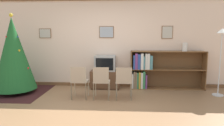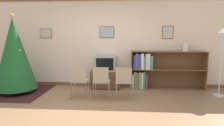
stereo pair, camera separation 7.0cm
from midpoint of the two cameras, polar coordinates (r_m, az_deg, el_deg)
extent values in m
plane|color=#936B47|center=(4.29, -4.81, -13.67)|extent=(24.00, 24.00, 0.00)
cube|color=beige|center=(6.15, -1.82, 5.83)|extent=(9.11, 0.08, 2.70)
cube|color=brown|center=(6.28, -1.82, -6.13)|extent=(9.11, 0.03, 0.10)
cube|color=brown|center=(6.54, -18.06, 8.06)|extent=(0.37, 0.02, 0.29)
cube|color=#BCB7A8|center=(6.53, -18.10, 8.06)|extent=(0.34, 0.01, 0.26)
cube|color=brown|center=(6.09, -1.12, 8.83)|extent=(0.44, 0.02, 0.35)
cube|color=#9EA8B2|center=(6.08, -1.13, 8.83)|extent=(0.41, 0.01, 0.31)
cube|color=brown|center=(6.19, 15.97, 8.42)|extent=(0.33, 0.02, 0.38)
cube|color=#BCB7A8|center=(6.18, 16.00, 8.42)|extent=(0.29, 0.01, 0.34)
cube|color=#381919|center=(6.22, -25.22, -7.49)|extent=(1.65, 1.77, 0.01)
cylinder|color=maroon|center=(6.21, -25.25, -7.00)|extent=(0.36, 0.36, 0.10)
cone|color=#1E5B28|center=(6.04, -25.83, 2.44)|extent=(1.12, 1.12, 1.95)
sphere|color=yellow|center=(6.04, -26.43, 12.15)|extent=(0.10, 0.10, 0.10)
sphere|color=red|center=(5.89, -22.42, -1.33)|extent=(0.06, 0.06, 0.06)
sphere|color=gold|center=(5.82, -24.52, 3.28)|extent=(0.06, 0.06, 0.06)
sphere|color=silver|center=(6.13, -25.14, 6.62)|extent=(0.04, 0.04, 0.04)
sphere|color=#1E4CB2|center=(6.17, -28.45, 1.20)|extent=(0.05, 0.05, 0.05)
sphere|color=silver|center=(6.09, -25.43, 7.98)|extent=(0.05, 0.05, 0.05)
sphere|color=red|center=(5.98, -27.45, 6.66)|extent=(0.05, 0.05, 0.05)
sphere|color=#1E4CB2|center=(5.94, -24.88, 6.77)|extent=(0.04, 0.04, 0.04)
sphere|color=red|center=(6.21, -28.97, -1.17)|extent=(0.05, 0.05, 0.05)
sphere|color=silver|center=(6.09, -25.66, 8.56)|extent=(0.06, 0.06, 0.06)
cube|color=#412A1A|center=(6.04, -1.49, -6.94)|extent=(0.83, 0.45, 0.05)
cube|color=brown|center=(5.98, -1.50, -4.47)|extent=(0.86, 0.47, 0.48)
cube|color=#9E9E99|center=(5.90, -1.52, -0.04)|extent=(0.61, 0.45, 0.45)
cube|color=black|center=(5.67, -1.74, -0.36)|extent=(0.50, 0.01, 0.35)
cube|color=tan|center=(5.11, -8.77, -5.11)|extent=(0.40, 0.40, 0.02)
cube|color=tan|center=(4.88, -9.32, -3.36)|extent=(0.35, 0.01, 0.38)
cylinder|color=beige|center=(5.37, -10.18, -6.90)|extent=(0.02, 0.02, 0.42)
cylinder|color=beige|center=(5.30, -6.37, -7.04)|extent=(0.02, 0.02, 0.42)
cylinder|color=beige|center=(5.04, -11.19, -7.94)|extent=(0.02, 0.02, 0.42)
cylinder|color=beige|center=(4.96, -7.13, -8.11)|extent=(0.02, 0.02, 0.42)
cylinder|color=beige|center=(4.99, -11.25, -5.76)|extent=(0.02, 0.02, 0.82)
cylinder|color=beige|center=(4.91, -7.17, -5.90)|extent=(0.02, 0.02, 0.82)
cube|color=tan|center=(5.02, -2.58, -5.27)|extent=(0.40, 0.40, 0.02)
cube|color=tan|center=(4.79, -2.86, -3.49)|extent=(0.35, 0.01, 0.38)
cylinder|color=beige|center=(5.27, -4.30, -7.11)|extent=(0.02, 0.02, 0.42)
cylinder|color=beige|center=(5.23, -0.36, -7.20)|extent=(0.02, 0.02, 0.42)
cylinder|color=beige|center=(4.92, -4.91, -8.19)|extent=(0.02, 0.02, 0.42)
cylinder|color=beige|center=(4.88, -0.69, -8.31)|extent=(0.02, 0.02, 0.42)
cylinder|color=beige|center=(4.87, -4.94, -5.96)|extent=(0.02, 0.02, 0.82)
cylinder|color=beige|center=(4.83, -0.69, -6.06)|extent=(0.02, 0.02, 0.82)
cube|color=tan|center=(4.98, 3.77, -5.37)|extent=(0.40, 0.40, 0.02)
cube|color=tan|center=(4.75, 3.78, -3.59)|extent=(0.35, 0.01, 0.38)
cylinder|color=beige|center=(5.22, 1.77, -7.24)|extent=(0.02, 0.02, 0.42)
cylinder|color=beige|center=(5.21, 5.75, -7.28)|extent=(0.02, 0.02, 0.42)
cylinder|color=beige|center=(4.87, 1.59, -8.35)|extent=(0.02, 0.02, 0.42)
cylinder|color=beige|center=(4.87, 5.87, -8.39)|extent=(0.02, 0.02, 0.42)
cylinder|color=beige|center=(4.82, 1.60, -6.09)|extent=(0.02, 0.02, 0.82)
cylinder|color=beige|center=(4.82, 5.91, -6.14)|extent=(0.02, 0.02, 0.82)
cube|color=brown|center=(5.96, 5.92, -1.92)|extent=(0.02, 0.36, 1.12)
cube|color=brown|center=(6.40, 25.32, -1.98)|extent=(0.02, 0.36, 1.12)
cube|color=brown|center=(6.02, 16.16, 3.19)|extent=(2.14, 0.36, 0.02)
cube|color=brown|center=(6.21, 15.77, -6.99)|extent=(2.14, 0.36, 0.02)
cube|color=brown|center=(6.09, 15.97, -1.77)|extent=(2.10, 0.36, 0.02)
cube|color=brown|center=(6.26, 15.64, -1.70)|extent=(2.14, 0.01, 1.12)
cube|color=silver|center=(5.98, 6.31, -5.09)|extent=(0.04, 0.25, 0.43)
cube|color=#756047|center=(5.99, 6.80, -4.71)|extent=(0.05, 0.28, 0.50)
cube|color=#756047|center=(6.01, 7.28, -4.78)|extent=(0.04, 0.30, 0.49)
cube|color=#337547|center=(5.99, 7.74, -4.93)|extent=(0.05, 0.25, 0.47)
cube|color=gold|center=(5.99, 8.28, -4.86)|extent=(0.05, 0.26, 0.48)
cube|color=silver|center=(5.98, 8.89, -4.94)|extent=(0.06, 0.23, 0.47)
cube|color=#337547|center=(6.01, 9.47, -4.71)|extent=(0.07, 0.27, 0.51)
cube|color=#7A3D7F|center=(6.04, 10.08, -5.18)|extent=(0.04, 0.30, 0.40)
cube|color=#2D4C93|center=(5.86, 6.74, 0.23)|extent=(0.05, 0.20, 0.41)
cube|color=#7A3D7F|center=(5.88, 7.37, 0.50)|extent=(0.07, 0.24, 0.46)
cube|color=#2D4C93|center=(5.87, 8.15, 0.37)|extent=(0.08, 0.21, 0.44)
cube|color=silver|center=(5.90, 8.95, 0.50)|extent=(0.08, 0.27, 0.46)
cube|color=teal|center=(5.88, 9.57, 0.05)|extent=(0.04, 0.20, 0.38)
cube|color=silver|center=(5.90, 10.08, 0.44)|extent=(0.05, 0.24, 0.46)
cube|color=silver|center=(5.94, 10.68, 0.49)|extent=(0.07, 0.30, 0.46)
cube|color=teal|center=(5.91, 11.51, 0.14)|extent=(0.07, 0.23, 0.40)
cylinder|color=silver|center=(6.09, 20.55, 4.22)|extent=(0.14, 0.14, 0.23)
torus|color=silver|center=(6.09, 20.61, 5.31)|extent=(0.12, 0.12, 0.03)
cylinder|color=silver|center=(6.01, 28.41, -8.13)|extent=(0.28, 0.28, 0.03)
cylinder|color=silver|center=(5.85, 28.94, -0.43)|extent=(0.03, 0.03, 1.60)
cone|color=white|center=(5.80, 29.52, 8.02)|extent=(0.28, 0.28, 0.12)
camera|label=1|loc=(0.04, -89.61, 0.05)|focal=32.00mm
camera|label=2|loc=(0.04, 90.39, -0.05)|focal=32.00mm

